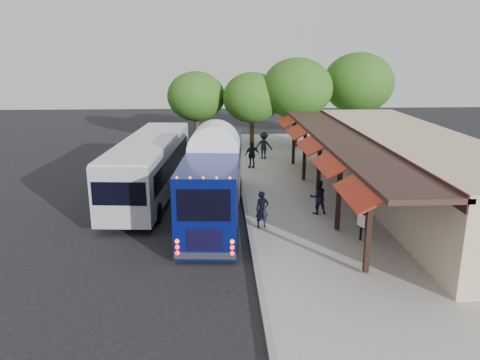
# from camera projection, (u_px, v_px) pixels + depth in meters

# --- Properties ---
(ground) EXTENTS (90.00, 90.00, 0.00)m
(ground) POSITION_uv_depth(u_px,v_px,m) (249.00, 236.00, 19.98)
(ground) COLOR black
(ground) RESTS_ON ground
(sidewalk) EXTENTS (10.00, 40.00, 0.15)m
(sidewalk) POSITION_uv_depth(u_px,v_px,m) (341.00, 203.00, 24.04)
(sidewalk) COLOR #9E9B93
(sidewalk) RESTS_ON ground
(curb) EXTENTS (0.20, 40.00, 0.16)m
(curb) POSITION_uv_depth(u_px,v_px,m) (245.00, 204.00, 23.81)
(curb) COLOR gray
(curb) RESTS_ON ground
(station_shelter) EXTENTS (8.15, 20.00, 3.60)m
(station_shelter) POSITION_uv_depth(u_px,v_px,m) (409.00, 169.00, 23.72)
(station_shelter) COLOR tan
(station_shelter) RESTS_ON ground
(coach_bus) EXTENTS (3.06, 11.16, 3.53)m
(coach_bus) POSITION_uv_depth(u_px,v_px,m) (215.00, 177.00, 21.99)
(coach_bus) COLOR #071056
(coach_bus) RESTS_ON ground
(city_bus) EXTENTS (3.45, 11.84, 3.14)m
(city_bus) POSITION_uv_depth(u_px,v_px,m) (150.00, 165.00, 24.95)
(city_bus) COLOR #9A9DA2
(city_bus) RESTS_ON ground
(ped_a) EXTENTS (0.67, 0.52, 1.63)m
(ped_a) POSITION_uv_depth(u_px,v_px,m) (262.00, 210.00, 20.30)
(ped_a) COLOR black
(ped_a) RESTS_ON sidewalk
(ped_b) EXTENTS (0.89, 0.74, 1.65)m
(ped_b) POSITION_uv_depth(u_px,v_px,m) (318.00, 197.00, 22.02)
(ped_b) COLOR black
(ped_b) RESTS_ON sidewalk
(ped_c) EXTENTS (1.13, 0.75, 1.78)m
(ped_c) POSITION_uv_depth(u_px,v_px,m) (252.00, 155.00, 30.57)
(ped_c) COLOR black
(ped_c) RESTS_ON sidewalk
(ped_d) EXTENTS (1.39, 1.06, 1.91)m
(ped_d) POSITION_uv_depth(u_px,v_px,m) (264.00, 145.00, 33.24)
(ped_d) COLOR black
(ped_d) RESTS_ON sidewalk
(sign_board) EXTENTS (0.27, 0.51, 1.19)m
(sign_board) POSITION_uv_depth(u_px,v_px,m) (361.00, 222.00, 18.90)
(sign_board) COLOR black
(sign_board) RESTS_ON sidewalk
(tree_left) EXTENTS (4.68, 4.68, 5.99)m
(tree_left) POSITION_uv_depth(u_px,v_px,m) (252.00, 98.00, 37.02)
(tree_left) COLOR #382314
(tree_left) RESTS_ON ground
(tree_mid) EXTENTS (5.56, 5.56, 7.12)m
(tree_mid) POSITION_uv_depth(u_px,v_px,m) (297.00, 89.00, 36.43)
(tree_mid) COLOR #382314
(tree_mid) RESTS_ON ground
(tree_right) EXTENTS (5.86, 5.86, 7.50)m
(tree_right) POSITION_uv_depth(u_px,v_px,m) (358.00, 83.00, 38.73)
(tree_right) COLOR #382314
(tree_right) RESTS_ON ground
(tree_far) EXTENTS (4.70, 4.70, 6.02)m
(tree_far) POSITION_uv_depth(u_px,v_px,m) (196.00, 96.00, 37.91)
(tree_far) COLOR #382314
(tree_far) RESTS_ON ground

